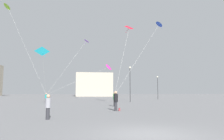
# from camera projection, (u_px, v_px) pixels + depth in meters

# --- Properties ---
(ground_plane) EXTENTS (300.00, 300.00, 0.00)m
(ground_plane) POSITION_uv_depth(u_px,v_px,m) (150.00, 135.00, 8.54)
(ground_plane) COLOR slate
(person_in_black) EXTENTS (0.40, 0.40, 1.85)m
(person_in_black) POSITION_uv_depth(u_px,v_px,m) (116.00, 100.00, 19.21)
(person_in_black) COLOR #2D2D33
(person_in_black) RESTS_ON ground_plane
(person_in_green) EXTENTS (0.39, 0.39, 1.77)m
(person_in_green) POSITION_uv_depth(u_px,v_px,m) (115.00, 98.00, 24.89)
(person_in_green) COLOR #2D2D33
(person_in_green) RESTS_ON ground_plane
(person_in_teal) EXTENTS (0.35, 0.35, 1.58)m
(person_in_teal) POSITION_uv_depth(u_px,v_px,m) (46.00, 98.00, 31.31)
(person_in_teal) COLOR #2D2D33
(person_in_teal) RESTS_ON ground_plane
(person_in_grey) EXTENTS (0.35, 0.35, 1.62)m
(person_in_grey) POSITION_uv_depth(u_px,v_px,m) (48.00, 106.00, 13.21)
(person_in_grey) COLOR #2D2D33
(person_in_grey) RESTS_ON ground_plane
(kite_lime_diamond) EXTENTS (6.78, 1.71, 13.92)m
(kite_lime_diamond) POSITION_uv_depth(u_px,v_px,m) (8.00, 7.00, 31.22)
(kite_lime_diamond) COLOR #8CD12D
(kite_cobalt_diamond) EXTENTS (8.33, 6.02, 11.57)m
(kite_cobalt_diamond) POSITION_uv_depth(u_px,v_px,m) (159.00, 24.00, 32.19)
(kite_cobalt_diamond) COLOR blue
(kite_cyan_delta) EXTENTS (1.49, 5.71, 6.16)m
(kite_cyan_delta) POSITION_uv_depth(u_px,v_px,m) (42.00, 52.00, 26.81)
(kite_cyan_delta) COLOR #1EB2C6
(kite_crimson_delta) EXTENTS (2.80, 1.75, 9.33)m
(kite_crimson_delta) POSITION_uv_depth(u_px,v_px,m) (129.00, 29.00, 27.22)
(kite_crimson_delta) COLOR red
(kite_violet_diamond) EXTENTS (6.45, 12.80, 12.12)m
(kite_violet_diamond) POSITION_uv_depth(u_px,v_px,m) (86.00, 41.00, 45.09)
(kite_violet_diamond) COLOR purple
(kite_magenta_diamond) EXTENTS (10.93, 5.51, 5.64)m
(kite_magenta_diamond) POSITION_uv_depth(u_px,v_px,m) (109.00, 67.00, 37.53)
(kite_magenta_diamond) COLOR #D12899
(building_centre_hall) EXTENTS (14.23, 16.44, 8.94)m
(building_centre_hall) POSITION_uv_depth(u_px,v_px,m) (94.00, 85.00, 83.30)
(building_centre_hall) COLOR #B2A893
(building_centre_hall) RESTS_ON ground_plane
(lamppost_east) EXTENTS (0.36, 0.36, 5.39)m
(lamppost_east) POSITION_uv_depth(u_px,v_px,m) (158.00, 84.00, 47.36)
(lamppost_east) COLOR #2D2D30
(lamppost_east) RESTS_ON ground_plane
(lamppost_west) EXTENTS (0.36, 0.36, 6.24)m
(lamppost_west) POSITION_uv_depth(u_px,v_px,m) (130.00, 79.00, 36.04)
(lamppost_west) COLOR #2D2D30
(lamppost_west) RESTS_ON ground_plane
(handbag_beside_flyer) EXTENTS (0.16, 0.33, 0.24)m
(handbag_beside_flyer) POSITION_uv_depth(u_px,v_px,m) (119.00, 109.00, 19.25)
(handbag_beside_flyer) COLOR maroon
(handbag_beside_flyer) RESTS_ON ground_plane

